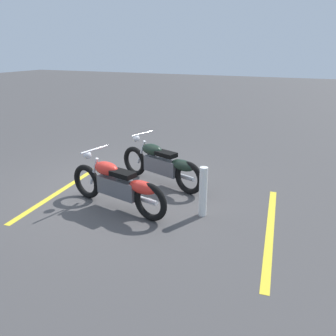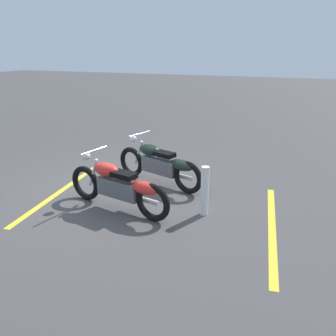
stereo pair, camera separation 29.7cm
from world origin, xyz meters
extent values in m
plane|color=#474444|center=(0.00, 0.00, 0.00)|extent=(60.00, 60.00, 0.00)
torus|color=black|center=(-0.19, -0.52, 0.34)|extent=(0.68, 0.25, 0.67)
torus|color=black|center=(1.34, -0.85, 0.34)|extent=(0.68, 0.25, 0.67)
cube|color=#59595E|center=(0.63, -0.70, 0.42)|extent=(0.87, 0.39, 0.32)
ellipsoid|color=red|center=(0.36, -0.64, 0.72)|extent=(0.57, 0.38, 0.24)
ellipsoid|color=red|center=(1.18, -0.82, 0.56)|extent=(0.60, 0.35, 0.22)
cube|color=black|center=(0.75, -0.73, 0.70)|extent=(0.48, 0.33, 0.09)
cylinder|color=silver|center=(0.04, -0.57, 0.60)|extent=(0.27, 0.11, 0.56)
cylinder|color=silver|center=(0.09, -0.58, 1.02)|extent=(0.17, 0.61, 0.04)
sphere|color=silver|center=(-0.11, -0.54, 0.88)|extent=(0.15, 0.15, 0.15)
cylinder|color=silver|center=(1.05, -0.65, 0.26)|extent=(0.70, 0.24, 0.09)
torus|color=black|center=(0.05, 0.93, 0.34)|extent=(0.67, 0.31, 0.67)
torus|color=black|center=(1.53, 0.44, 0.34)|extent=(0.67, 0.31, 0.67)
cube|color=#59595E|center=(0.84, 0.67, 0.42)|extent=(0.87, 0.47, 0.32)
ellipsoid|color=black|center=(0.58, 0.76, 0.72)|extent=(0.58, 0.43, 0.24)
ellipsoid|color=black|center=(1.38, 0.49, 0.56)|extent=(0.61, 0.40, 0.22)
cube|color=black|center=(0.96, 0.63, 0.70)|extent=(0.49, 0.37, 0.09)
cylinder|color=silver|center=(0.27, 0.86, 0.60)|extent=(0.27, 0.14, 0.56)
cylinder|color=silver|center=(0.32, 0.84, 1.02)|extent=(0.23, 0.60, 0.04)
sphere|color=silver|center=(0.13, 0.91, 0.88)|extent=(0.15, 0.15, 0.15)
cylinder|color=silver|center=(1.26, 0.68, 0.26)|extent=(0.69, 0.30, 0.09)
cylinder|color=white|center=(2.08, -0.33, 0.44)|extent=(0.14, 0.14, 0.88)
cube|color=yellow|center=(-0.90, -0.38, 0.00)|extent=(0.44, 3.20, 0.01)
cube|color=yellow|center=(3.24, -0.38, 0.00)|extent=(0.44, 3.20, 0.01)
camera|label=1|loc=(3.68, -5.45, 2.76)|focal=36.54mm
camera|label=2|loc=(3.41, -5.56, 2.76)|focal=36.54mm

